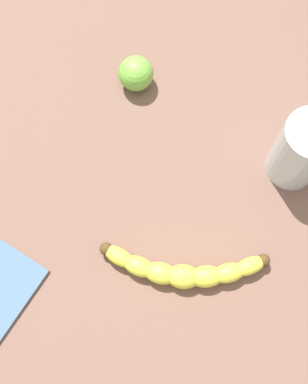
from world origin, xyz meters
The scene contains 4 objects.
wooden_tabletop centered at (0.00, 0.00, 1.50)cm, with size 120.00×120.00×3.00cm, color brown.
banana centered at (-10.96, -0.99, 4.61)cm, with size 7.81×22.26×3.22cm.
smoothie_glass centered at (7.74, -12.26, 8.57)cm, with size 7.27×7.27×11.70cm.
lime_fruit centered at (15.31, 12.72, 5.60)cm, with size 5.19×5.19×5.19cm, color #75C142.
Camera 1 is at (-22.50, 0.44, 70.49)cm, focal length 47.10 mm.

